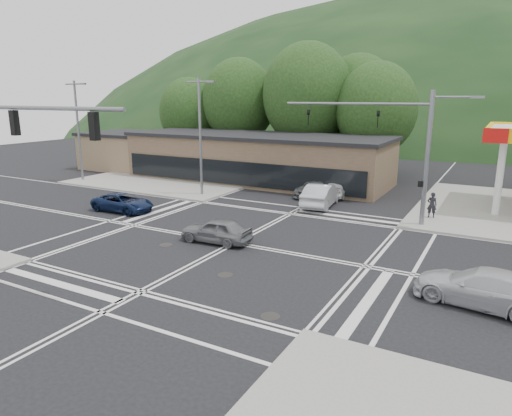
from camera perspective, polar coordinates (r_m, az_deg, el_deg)
The scene contains 21 objects.
ground at distance 24.46m, azimuth -2.75°, elevation -4.41°, with size 120.00×120.00×0.00m, color black.
sidewalk_nw at distance 44.80m, azimuth -9.09°, elevation 3.89°, with size 16.00×16.00×0.15m, color gray.
commercial_row at distance 42.34m, azimuth 0.04°, elevation 6.13°, with size 24.00×8.00×4.00m, color brown.
commercial_nw at distance 51.95m, azimuth -15.73°, elevation 6.82°, with size 8.00×7.00×3.60m, color #846B4F.
hill_north at distance 110.71m, azimuth 22.73°, elevation 8.77°, with size 252.00×126.00×140.00m, color black.
tree_n_a at distance 51.03m, azimuth -2.13°, elevation 13.21°, with size 8.00×8.00×11.75m.
tree_n_b at distance 47.41m, azimuth 6.44°, elevation 13.88°, with size 9.00×9.00×12.98m.
tree_n_c at distance 45.20m, azimuth 14.79°, elevation 11.89°, with size 7.60×7.60×10.87m.
tree_n_d at distance 53.58m, azimuth -8.31°, elevation 11.72°, with size 6.80×6.80×9.76m.
tree_n_e at distance 49.84m, azimuth 12.60°, elevation 12.89°, with size 8.40×8.40×11.98m.
streetlight_nw at distance 35.52m, azimuth -6.91°, elevation 9.51°, with size 2.50×0.25×9.00m.
streetlight_w at distance 44.74m, azimuth -21.32°, elevation 9.54°, with size 2.50×0.25×9.00m.
signal_mast_ne at distance 28.58m, azimuth 18.27°, elevation 7.96°, with size 11.65×0.30×8.00m.
signal_mast_sw at distance 22.06m, azimuth -29.23°, elevation 5.50°, with size 9.14×0.28×8.00m.
car_blue_west at distance 32.32m, azimuth -16.31°, elevation 0.67°, with size 2.03×4.40×1.22m, color #0D1A3B.
car_grey_center at distance 24.50m, azimuth -4.97°, elevation -2.80°, with size 1.57×3.90×1.33m, color slate.
car_silver_east at distance 19.16m, azimuth 26.51°, elevation -8.90°, with size 2.01×4.95×1.44m, color silver.
car_queue_a at distance 32.73m, azimuth 8.15°, elevation 1.63°, with size 1.74×5.00×1.65m, color #AFB1B7.
car_queue_b at distance 36.25m, azimuth 10.29°, elevation 2.52°, with size 1.63×4.06×1.38m, color silver.
car_northbound at distance 36.18m, azimuth 7.72°, elevation 2.62°, with size 2.00×4.91×1.43m, color #57595B.
pedestrian at distance 30.89m, azimuth 21.13°, elevation 0.37°, with size 0.59×0.39×1.63m, color black.
Camera 1 is at (12.23, -19.77, 7.63)m, focal length 32.00 mm.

